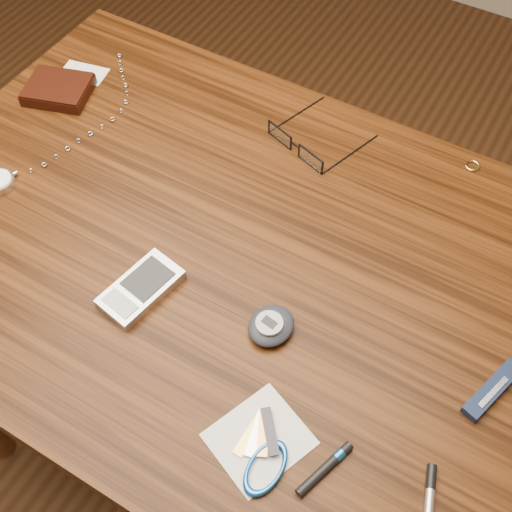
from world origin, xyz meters
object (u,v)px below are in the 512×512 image
object	(u,v)px
desk	(229,287)
pedometer	(271,326)
notepad_keys	(263,453)
wallet_and_card	(59,89)
pda_phone	(141,288)
pocket_knife	(492,390)
eyeglasses	(299,145)
pocket_watch	(6,176)

from	to	relation	value
desk	pedometer	world-z (taller)	pedometer
notepad_keys	wallet_and_card	bearing A→B (deg)	149.24
pda_phone	pocket_knife	bearing A→B (deg)	12.20
wallet_and_card	pda_phone	size ratio (longest dim) A/B	1.26
wallet_and_card	eyeglasses	xyz separation A→B (m)	(0.40, 0.09, 0.00)
wallet_and_card	pocket_watch	xyz separation A→B (m)	(0.06, -0.19, -0.00)
pocket_watch	notepad_keys	xyz separation A→B (m)	(0.54, -0.17, -0.00)
wallet_and_card	pedometer	xyz separation A→B (m)	(0.52, -0.21, 0.00)
pedometer	pocket_knife	distance (m)	0.28
desk	pda_phone	world-z (taller)	pda_phone
pedometer	notepad_keys	bearing A→B (deg)	-63.84
wallet_and_card	pocket_watch	bearing A→B (deg)	-73.53
wallet_and_card	notepad_keys	bearing A→B (deg)	-30.76
wallet_and_card	pocket_watch	distance (m)	0.20
desk	pocket_knife	world-z (taller)	pocket_knife
desk	wallet_and_card	world-z (taller)	wallet_and_card
desk	pocket_watch	world-z (taller)	pocket_watch
eyeglasses	pedometer	bearing A→B (deg)	-68.16
desk	wallet_and_card	distance (m)	0.44
wallet_and_card	pocket_watch	size ratio (longest dim) A/B	0.42
notepad_keys	pocket_knife	bearing A→B (deg)	45.57
pocket_watch	pedometer	distance (m)	0.47
eyeglasses	pocket_watch	size ratio (longest dim) A/B	0.44
pedometer	pocket_knife	xyz separation A→B (m)	(0.27, 0.06, -0.01)
wallet_and_card	desk	bearing A→B (deg)	-17.62
pda_phone	pedometer	world-z (taller)	pedometer
desk	pedometer	size ratio (longest dim) A/B	14.07
eyeglasses	notepad_keys	size ratio (longest dim) A/B	1.20
pda_phone	pedometer	size ratio (longest dim) A/B	1.67
desk	eyeglasses	bearing A→B (deg)	90.30
wallet_and_card	pocket_watch	world-z (taller)	wallet_and_card
desk	pocket_knife	xyz separation A→B (m)	(0.39, -0.02, 0.11)
eyeglasses	wallet_and_card	bearing A→B (deg)	-168.10
pocket_watch	notepad_keys	size ratio (longest dim) A/B	2.74
pocket_watch	pocket_knife	xyz separation A→B (m)	(0.74, 0.04, -0.00)
pedometer	pocket_knife	bearing A→B (deg)	12.58
eyeglasses	pocket_watch	bearing A→B (deg)	-142.04
desk	pocket_watch	distance (m)	0.37
pocket_watch	pocket_knife	world-z (taller)	same
pda_phone	notepad_keys	xyz separation A→B (m)	(0.25, -0.11, -0.00)
notepad_keys	pedometer	bearing A→B (deg)	116.16
desk	pda_phone	size ratio (longest dim) A/B	8.42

